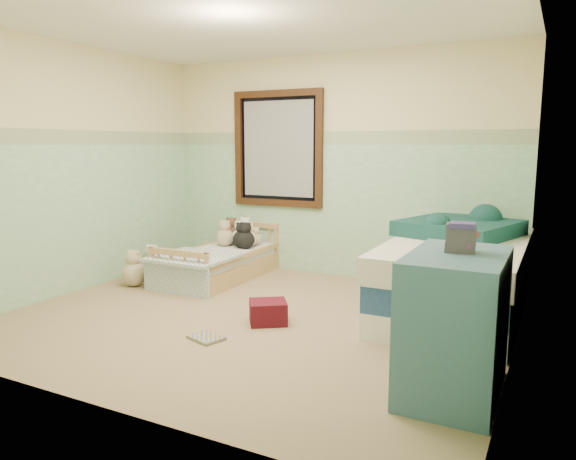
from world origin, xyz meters
The scene contains 31 objects.
floor centered at (0.00, 0.00, -0.01)m, with size 4.20×3.60×0.02m, color #917E5C.
ceiling centered at (0.00, 0.00, 2.51)m, with size 4.20×3.60×0.02m, color white.
wall_back centered at (0.00, 1.80, 1.25)m, with size 4.20×0.04×2.50m, color beige.
wall_front centered at (0.00, -1.80, 1.25)m, with size 4.20×0.04×2.50m, color beige.
wall_left centered at (-2.10, 0.00, 1.25)m, with size 0.04×3.60×2.50m, color beige.
wall_right centered at (2.10, 0.00, 1.25)m, with size 0.04×3.60×2.50m, color beige.
wainscot_mint centered at (0.00, 1.79, 0.75)m, with size 4.20×0.01×1.50m, color #81BC92.
border_strip centered at (0.00, 1.79, 1.57)m, with size 4.20×0.01×0.15m, color #567C5E.
window_frame centered at (-0.70, 1.76, 1.45)m, with size 1.16×0.06×1.36m, color black.
window_blinds centered at (-0.70, 1.77, 1.45)m, with size 0.92×0.01×1.12m, color #B8B8B6.
toddler_bed_frame centered at (-1.08, 1.05, 0.10)m, with size 0.75×1.50×0.19m, color #A46941.
toddler_mattress centered at (-1.08, 1.05, 0.25)m, with size 0.69×1.44×0.12m, color white.
patchwork_quilt centered at (-1.08, 0.58, 0.33)m, with size 0.82×0.75×0.03m, color #6A94D2.
plush_bed_brown centered at (-1.23, 1.55, 0.42)m, with size 0.21×0.21×0.21m, color brown.
plush_bed_white centered at (-1.03, 1.55, 0.42)m, with size 0.22×0.22×0.22m, color white.
plush_bed_tan centered at (-1.18, 1.33, 0.42)m, with size 0.21×0.21×0.21m, color #CBB58E.
plush_bed_dark centered at (-0.95, 1.33, 0.41)m, with size 0.20×0.20×0.20m, color black.
plush_floor_cream centered at (-1.89, 0.86, 0.12)m, with size 0.23×0.23×0.23m, color white.
plush_floor_tan centered at (-1.69, 0.34, 0.13)m, with size 0.27×0.27×0.27m, color #CBB58E.
twin_bed_frame centered at (1.55, 0.96, 0.11)m, with size 1.07×2.14×0.22m, color white.
twin_boxspring centered at (1.55, 0.96, 0.33)m, with size 1.07×2.14×0.22m, color navy.
twin_mattress centered at (1.55, 0.96, 0.55)m, with size 1.11×2.18×0.22m, color #EFE1CA.
teal_blanket centered at (1.50, 1.26, 0.73)m, with size 0.91×0.96×0.14m, color #103232.
dresser centered at (1.82, -0.68, 0.43)m, with size 0.54×0.87×0.87m, color teal.
book_stack centered at (1.82, -0.62, 0.95)m, with size 0.17×0.13×0.17m, color brown.
red_pillow centered at (0.19, -0.07, 0.10)m, with size 0.31×0.27×0.19m, color maroon.
floor_book centered at (-0.06, -0.62, 0.01)m, with size 0.26×0.20×0.02m, color gold.
extra_plush_0 centered at (-0.89, 1.39, 0.41)m, with size 0.20×0.20×0.20m, color white.
extra_plush_1 centered at (-0.88, 1.54, 0.39)m, with size 0.15×0.15×0.15m, color #CBB58E.
extra_plush_2 centered at (-1.03, 1.43, 0.41)m, with size 0.20×0.20×0.20m, color white.
extra_plush_3 centered at (-0.87, 1.30, 0.42)m, with size 0.21×0.21×0.21m, color black.
Camera 1 is at (2.34, -3.91, 1.51)m, focal length 33.57 mm.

